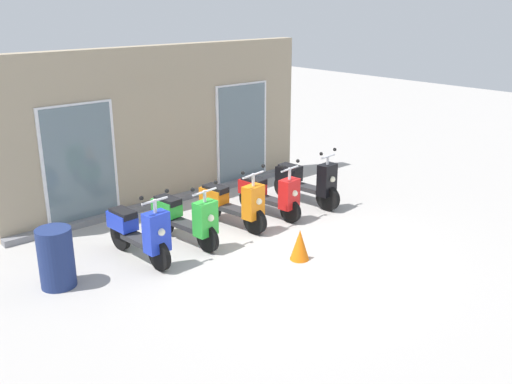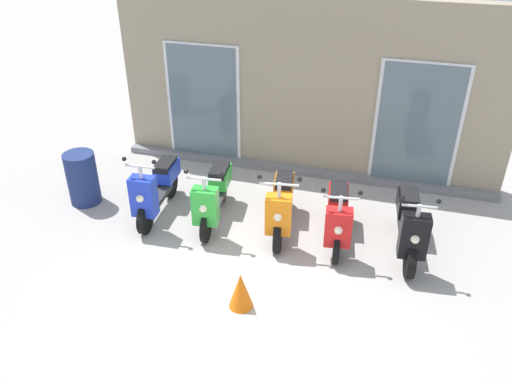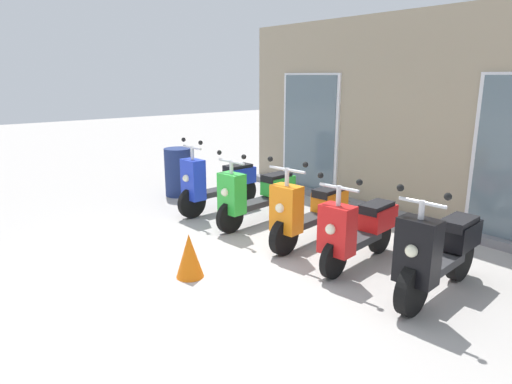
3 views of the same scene
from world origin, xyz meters
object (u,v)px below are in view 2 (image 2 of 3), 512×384
Objects in this scene: scooter_red at (338,215)px; trash_bin at (82,178)px; scooter_orange at (281,205)px; traffic_cone at (241,290)px; scooter_blue at (156,188)px; scooter_black at (409,225)px; scooter_green at (213,195)px.

scooter_red is 1.65× the size of trash_bin.
scooter_orange is 1.84m from traffic_cone.
scooter_orange is 1.75× the size of trash_bin.
scooter_blue reaches higher than trash_bin.
scooter_red is at bearing -3.24° from scooter_orange.
scooter_black is 2.69m from traffic_cone.
scooter_orange is at bearing 1.72° from trash_bin.
scooter_red is at bearing 1.57° from scooter_blue.
traffic_cone is at bearing -27.24° from trash_bin.
scooter_red is 2.90× the size of traffic_cone.
scooter_green is 1.99m from scooter_red.
scooter_black is 1.80× the size of trash_bin.
scooter_green is 0.98× the size of scooter_black.
scooter_orange is at bearing 176.76° from scooter_red.
scooter_blue is 0.96m from scooter_green.
trash_bin reaches higher than traffic_cone.
traffic_cone is at bearing -40.77° from scooter_blue.
trash_bin is at bearing -178.59° from scooter_green.
scooter_blue is 2.61m from traffic_cone.
scooter_green is 2.34m from trash_bin.
trash_bin is (-3.44, -0.10, -0.01)m from scooter_orange.
traffic_cone is (-2.01, -1.77, -0.23)m from scooter_black.
scooter_red is 2.04m from traffic_cone.
scooter_black reaches higher than scooter_green.
scooter_orange is 3.08× the size of traffic_cone.
scooter_green is at bearing -177.62° from scooter_orange.
scooter_orange reaches higher than traffic_cone.
trash_bin is (-3.35, 1.72, 0.20)m from traffic_cone.
scooter_red is (2.94, 0.08, -0.04)m from scooter_blue.
scooter_blue reaches higher than traffic_cone.
scooter_green is 1.10m from scooter_orange.
scooter_blue is 1.38m from trash_bin.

